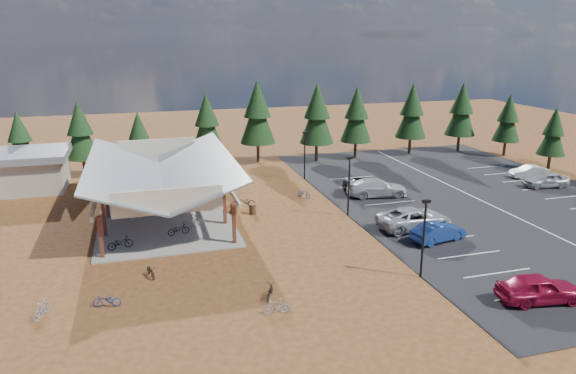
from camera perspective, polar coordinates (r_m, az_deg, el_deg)
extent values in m
plane|color=#552C16|center=(40.70, 1.21, -4.77)|extent=(140.00, 140.00, 0.00)
cube|color=black|center=(51.43, 20.24, -1.21)|extent=(27.00, 44.00, 0.04)
cube|color=gray|center=(45.64, -13.57, -2.78)|extent=(10.60, 18.60, 0.10)
cube|color=#521F17|center=(37.33, -20.10, -5.21)|extent=(0.25, 0.25, 3.00)
cube|color=#521F17|center=(41.27, -19.78, -3.11)|extent=(0.25, 0.25, 3.00)
cube|color=#521F17|center=(45.26, -19.52, -1.39)|extent=(0.25, 0.25, 3.00)
cube|color=#521F17|center=(49.28, -19.30, 0.06)|extent=(0.25, 0.25, 3.00)
cube|color=#521F17|center=(53.33, -19.11, 1.29)|extent=(0.25, 0.25, 3.00)
cube|color=#521F17|center=(37.67, -6.02, -4.05)|extent=(0.25, 0.25, 3.00)
cube|color=#521F17|center=(41.57, -7.06, -2.09)|extent=(0.25, 0.25, 3.00)
cube|color=#521F17|center=(45.54, -7.93, -0.46)|extent=(0.25, 0.25, 3.00)
cube|color=#521F17|center=(49.54, -8.65, 0.90)|extent=(0.25, 0.25, 3.00)
cube|color=#521F17|center=(53.57, -9.26, 2.06)|extent=(0.25, 0.25, 3.00)
cube|color=beige|center=(44.87, -20.21, 0.40)|extent=(0.22, 18.00, 0.35)
cube|color=beige|center=(45.18, -7.50, 1.40)|extent=(0.22, 18.00, 0.35)
cube|color=slate|center=(44.53, -17.63, 1.73)|extent=(5.85, 19.40, 2.13)
cube|color=slate|center=(44.71, -10.20, 2.31)|extent=(5.85, 19.40, 2.13)
cube|color=beige|center=(35.89, -13.20, -1.57)|extent=(7.50, 0.15, 1.80)
cube|color=beige|center=(53.32, -14.38, 4.23)|extent=(7.50, 0.15, 1.80)
cube|color=#ADA593|center=(57.17, -28.42, 1.17)|extent=(10.00, 6.00, 3.20)
cube|color=slate|center=(56.75, -28.69, 3.07)|extent=(11.00, 7.00, 0.70)
cylinder|color=black|center=(33.23, 14.79, -5.74)|extent=(0.14, 0.14, 5.00)
cube|color=black|center=(32.37, 15.12, -1.56)|extent=(0.50, 0.25, 0.18)
cylinder|color=black|center=(43.32, 6.76, -0.06)|extent=(0.14, 0.14, 5.00)
cube|color=black|center=(42.66, 6.88, 3.22)|extent=(0.50, 0.25, 0.18)
cylinder|color=black|center=(54.19, 1.87, 3.42)|extent=(0.14, 0.14, 5.00)
cube|color=black|center=(53.67, 1.89, 6.07)|extent=(0.50, 0.25, 0.18)
cylinder|color=#4C301B|center=(44.09, -3.95, -2.48)|extent=(0.60, 0.60, 0.90)
cylinder|color=#4C301B|center=(44.46, -6.04, -2.37)|extent=(0.60, 0.60, 0.90)
cylinder|color=#382314|center=(61.80, -27.22, 1.67)|extent=(0.36, 0.36, 1.76)
cone|color=black|center=(61.19, -27.58, 4.38)|extent=(3.10, 3.10, 4.23)
cone|color=black|center=(60.90, -27.80, 6.00)|extent=(2.40, 2.40, 3.17)
cylinder|color=#382314|center=(60.06, -21.69, 2.07)|extent=(0.36, 0.36, 2.00)
cone|color=black|center=(59.37, -22.03, 5.25)|extent=(3.52, 3.52, 4.80)
cone|color=black|center=(59.05, -22.24, 7.15)|extent=(2.72, 2.72, 3.60)
cylinder|color=#382314|center=(59.53, -15.97, 2.33)|extent=(0.36, 0.36, 1.67)
cone|color=black|center=(58.93, -16.18, 5.00)|extent=(2.93, 2.93, 4.00)
cone|color=black|center=(58.64, -16.31, 6.59)|extent=(2.27, 2.27, 3.00)
cylinder|color=#382314|center=(61.03, -8.83, 3.31)|extent=(0.36, 0.36, 2.08)
cone|color=black|center=(60.33, -8.98, 6.58)|extent=(3.66, 3.66, 4.98)
cone|color=black|center=(60.01, -9.07, 8.53)|extent=(2.82, 2.82, 3.74)
cylinder|color=#382314|center=(62.07, -3.35, 3.85)|extent=(0.36, 0.36, 2.39)
cone|color=black|center=(61.31, -3.41, 7.56)|extent=(4.21, 4.21, 5.74)
cone|color=black|center=(60.99, -3.45, 9.78)|extent=(3.25, 3.25, 4.30)
cylinder|color=#382314|center=(62.35, 3.17, 3.88)|extent=(0.36, 0.36, 2.32)
cone|color=black|center=(61.61, 3.23, 7.46)|extent=(4.08, 4.08, 5.56)
cone|color=black|center=(61.29, 3.27, 9.60)|extent=(3.15, 3.15, 4.17)
cylinder|color=#382314|center=(64.59, 7.47, 4.14)|extent=(0.36, 0.36, 2.18)
cone|color=black|center=(63.90, 7.59, 7.38)|extent=(3.83, 3.83, 5.22)
cone|color=black|center=(63.60, 7.67, 9.32)|extent=(2.96, 2.96, 3.92)
cylinder|color=#382314|center=(68.10, 13.36, 4.49)|extent=(0.36, 0.36, 2.22)
cone|color=black|center=(67.45, 13.57, 7.62)|extent=(3.90, 3.90, 5.32)
cone|color=black|center=(67.16, 13.70, 9.49)|extent=(3.01, 3.01, 3.99)
cylinder|color=#382314|center=(71.52, 18.40, 4.65)|extent=(0.36, 0.36, 2.21)
cone|color=black|center=(70.90, 18.68, 7.62)|extent=(3.88, 3.88, 5.30)
cone|color=black|center=(70.62, 18.84, 9.38)|extent=(3.00, 3.00, 3.97)
cylinder|color=#382314|center=(65.77, 27.00, 2.49)|extent=(0.36, 0.36, 1.74)
cone|color=black|center=(65.21, 27.34, 5.01)|extent=(3.06, 3.06, 4.18)
cone|color=black|center=(64.94, 27.54, 6.51)|extent=(2.37, 2.37, 3.13)
cylinder|color=#382314|center=(71.09, 22.91, 4.00)|extent=(0.36, 0.36, 1.91)
cone|color=black|center=(70.53, 23.20, 6.57)|extent=(3.36, 3.36, 4.59)
cone|color=black|center=(70.27, 23.38, 8.11)|extent=(2.60, 2.60, 3.44)
imported|color=black|center=(38.67, -18.15, -5.90)|extent=(1.90, 1.11, 0.94)
imported|color=gray|center=(43.79, -16.58, -3.17)|extent=(1.52, 0.74, 0.88)
imported|color=#183A9B|center=(46.14, -14.63, -2.05)|extent=(1.62, 0.86, 0.81)
imported|color=maroon|center=(51.52, -15.18, -0.08)|extent=(1.60, 0.67, 0.93)
imported|color=black|center=(40.16, -12.08, -4.62)|extent=(1.76, 0.93, 0.88)
imported|color=#9D9FA6|center=(41.51, -10.68, -3.71)|extent=(1.75, 0.54, 1.05)
imported|color=#273D9D|center=(48.94, -11.83, -0.79)|extent=(1.64, 0.84, 0.82)
imported|color=maroon|center=(51.08, -10.34, 0.14)|extent=(1.75, 0.71, 1.02)
imported|color=black|center=(34.11, -14.99, -9.02)|extent=(0.90, 1.60, 0.80)
imported|color=gray|center=(31.63, -25.72, -12.12)|extent=(0.99, 1.66, 0.97)
imported|color=navy|center=(31.34, -19.49, -11.79)|extent=(1.66, 0.87, 0.83)
imported|color=black|center=(30.57, -2.06, -11.53)|extent=(1.14, 1.62, 0.81)
imported|color=#9FA4A9|center=(28.95, -1.31, -13.13)|extent=(1.57, 0.61, 0.92)
imported|color=navy|center=(48.55, 1.81, -0.66)|extent=(1.19, 1.80, 0.89)
imported|color=black|center=(45.94, -4.89, -1.64)|extent=(2.01, 1.10, 1.00)
imported|color=maroon|center=(33.23, 26.12, -10.06)|extent=(5.04, 2.64, 1.64)
imported|color=navy|center=(39.81, 16.34, -4.80)|extent=(4.57, 2.37, 1.43)
imported|color=#B2B5BA|center=(41.84, 13.80, -3.39)|extent=(6.07, 3.00, 1.66)
imported|color=#BBBBBB|center=(49.42, 9.85, -0.07)|extent=(6.05, 3.18, 1.67)
imported|color=black|center=(50.62, 8.53, 0.27)|extent=(4.57, 2.58, 1.47)
imported|color=#AAAEB3|center=(57.83, 26.73, 0.74)|extent=(4.68, 2.38, 1.53)
imported|color=silver|center=(60.89, 25.21, 1.56)|extent=(4.20, 2.06, 1.32)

